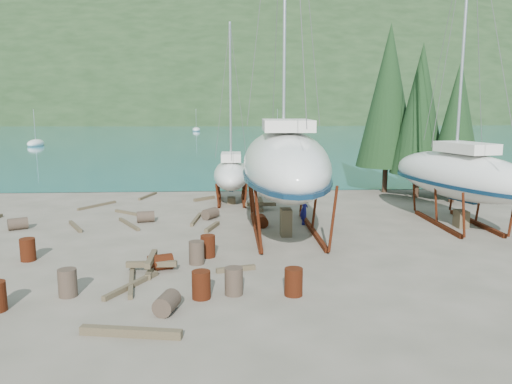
{
  "coord_description": "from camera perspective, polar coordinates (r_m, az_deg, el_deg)",
  "views": [
    {
      "loc": [
        -0.01,
        -20.04,
        5.82
      ],
      "look_at": [
        1.31,
        3.0,
        1.95
      ],
      "focal_mm": 35.0,
      "sensor_mm": 36.0,
      "label": 1
    }
  ],
  "objects": [
    {
      "name": "ground",
      "position": [
        20.87,
        -3.14,
        -6.69
      ],
      "size": [
        600.0,
        600.0,
        0.0
      ],
      "primitive_type": "plane",
      "color": "#595446",
      "rests_on": "ground"
    },
    {
      "name": "bay_water",
      "position": [
        335.1,
        -3.31,
        8.52
      ],
      "size": [
        700.0,
        700.0,
        0.0
      ],
      "primitive_type": "plane",
      "color": "#185E7A",
      "rests_on": "ground"
    },
    {
      "name": "far_hill",
      "position": [
        340.09,
        -3.31,
        8.53
      ],
      "size": [
        800.0,
        360.0,
        110.0
      ],
      "primitive_type": "ellipsoid",
      "color": "black",
      "rests_on": "ground"
    },
    {
      "name": "far_house_left",
      "position": [
        218.46,
        -19.42,
        8.23
      ],
      "size": [
        6.6,
        5.6,
        5.6
      ],
      "color": "beige",
      "rests_on": "ground"
    },
    {
      "name": "far_house_center",
      "position": [
        211.01,
        -8.81,
        8.63
      ],
      "size": [
        6.6,
        5.6,
        5.6
      ],
      "color": "beige",
      "rests_on": "ground"
    },
    {
      "name": "far_house_right",
      "position": [
        212.2,
        4.91,
        8.71
      ],
      "size": [
        6.6,
        5.6,
        5.6
      ],
      "color": "beige",
      "rests_on": "ground"
    },
    {
      "name": "cypress_near_right",
      "position": [
        34.4,
        18.28,
        9.0
      ],
      "size": [
        3.6,
        3.6,
        10.0
      ],
      "color": "black",
      "rests_on": "ground"
    },
    {
      "name": "cypress_mid_right",
      "position": [
        33.16,
        21.9,
        7.29
      ],
      "size": [
        3.06,
        3.06,
        8.5
      ],
      "color": "black",
      "rests_on": "ground"
    },
    {
      "name": "cypress_back_left",
      "position": [
        35.79,
        14.9,
        10.56
      ],
      "size": [
        4.14,
        4.14,
        11.5
      ],
      "color": "black",
      "rests_on": "ground"
    },
    {
      "name": "cypress_far_right",
      "position": [
        36.51,
        22.09,
        7.87
      ],
      "size": [
        3.24,
        3.24,
        9.0
      ],
      "color": "black",
      "rests_on": "ground"
    },
    {
      "name": "moored_boat_left",
      "position": [
        85.65,
        -23.86,
        5.08
      ],
      "size": [
        2.0,
        5.0,
        6.05
      ],
      "color": "silver",
      "rests_on": "ground"
    },
    {
      "name": "moored_boat_mid",
      "position": [
        100.69,
        2.45,
        6.42
      ],
      "size": [
        2.0,
        5.0,
        6.05
      ],
      "color": "silver",
      "rests_on": "ground"
    },
    {
      "name": "moored_boat_far",
      "position": [
        130.4,
        -6.84,
        7.07
      ],
      "size": [
        2.0,
        5.0,
        6.05
      ],
      "color": "silver",
      "rests_on": "ground"
    },
    {
      "name": "large_sailboat_near",
      "position": [
        23.29,
        3.32,
        3.38
      ],
      "size": [
        4.38,
        13.33,
        20.76
      ],
      "rotation": [
        0.0,
        0.0,
        -0.04
      ],
      "color": "silver",
      "rests_on": "ground"
    },
    {
      "name": "large_sailboat_far",
      "position": [
        26.8,
        22.25,
        1.84
      ],
      "size": [
        5.19,
        10.33,
        15.71
      ],
      "rotation": [
        0.0,
        0.0,
        0.24
      ],
      "color": "silver",
      "rests_on": "ground"
    },
    {
      "name": "small_sailboat_shore",
      "position": [
        31.05,
        -2.86,
        2.09
      ],
      "size": [
        2.26,
        6.88,
        10.95
      ],
      "rotation": [
        0.0,
        0.0,
        -0.02
      ],
      "color": "silver",
      "rests_on": "ground"
    },
    {
      "name": "worker",
      "position": [
        25.39,
        5.52,
        -1.95
      ],
      "size": [
        0.54,
        0.67,
        1.58
      ],
      "primitive_type": "imported",
      "rotation": [
        0.0,
        0.0,
        1.25
      ],
      "color": "#121251",
      "rests_on": "ground"
    },
    {
      "name": "drum_1",
      "position": [
        14.93,
        -10.15,
        -12.38
      ],
      "size": [
        0.78,
        0.99,
        0.58
      ],
      "primitive_type": "cylinder",
      "rotation": [
        1.57,
        0.0,
        2.9
      ],
      "color": "#2D2823",
      "rests_on": "ground"
    },
    {
      "name": "drum_3",
      "position": [
        15.77,
        -6.28,
        -10.5
      ],
      "size": [
        0.58,
        0.58,
        0.88
      ],
      "primitive_type": "cylinder",
      "color": "#5B1C0F",
      "rests_on": "ground"
    },
    {
      "name": "drum_5",
      "position": [
        19.12,
        -6.81,
        -6.9
      ],
      "size": [
        0.58,
        0.58,
        0.88
      ],
      "primitive_type": "cylinder",
      "color": "#2D2823",
      "rests_on": "ground"
    },
    {
      "name": "drum_6",
      "position": [
        24.86,
        0.64,
        -3.33
      ],
      "size": [
        0.64,
        0.92,
        0.58
      ],
      "primitive_type": "cylinder",
      "rotation": [
        1.57,
        0.0,
        0.06
      ],
      "color": "#5B1C0F",
      "rests_on": "ground"
    },
    {
      "name": "drum_7",
      "position": [
        15.97,
        4.31,
        -10.21
      ],
      "size": [
        0.58,
        0.58,
        0.88
      ],
      "primitive_type": "cylinder",
      "color": "#5B1C0F",
      "rests_on": "ground"
    },
    {
      "name": "drum_8",
      "position": [
        21.3,
        -24.63,
        -6.0
      ],
      "size": [
        0.58,
        0.58,
        0.88
      ],
      "primitive_type": "cylinder",
      "color": "#5B1C0F",
      "rests_on": "ground"
    },
    {
      "name": "drum_9",
      "position": [
        26.46,
        -12.51,
        -2.77
      ],
      "size": [
        0.98,
        0.76,
        0.58
      ],
      "primitive_type": "cylinder",
      "rotation": [
        1.57,
        0.0,
        1.79
      ],
      "color": "#2D2823",
      "rests_on": "ground"
    },
    {
      "name": "drum_11",
      "position": [
        26.71,
        -5.25,
        -2.47
      ],
      "size": [
        0.98,
        1.05,
        0.58
      ],
      "primitive_type": "cylinder",
      "rotation": [
        1.57,
        0.0,
        2.52
      ],
      "color": "#2D2823",
      "rests_on": "ground"
    },
    {
      "name": "drum_12",
      "position": [
        18.68,
        -10.88,
        -7.88
      ],
      "size": [
        1.03,
        0.85,
        0.58
      ],
      "primitive_type": "cylinder",
      "rotation": [
        1.57,
        0.0,
        1.93
      ],
      "color": "#5B1C0F",
      "rests_on": "ground"
    },
    {
      "name": "drum_14",
      "position": [
        19.94,
        -5.52,
        -6.18
      ],
      "size": [
        0.58,
        0.58,
        0.88
      ],
      "primitive_type": "cylinder",
      "color": "#5B1C0F",
      "rests_on": "ground"
    },
    {
      "name": "drum_15",
      "position": [
        26.89,
        -25.57,
        -3.29
      ],
      "size": [
        1.05,
        0.93,
        0.58
      ],
      "primitive_type": "cylinder",
      "rotation": [
        1.57,
        0.0,
        2.08
      ],
      "color": "#2D2823",
      "rests_on": "ground"
    },
    {
      "name": "drum_16",
      "position": [
        16.91,
        -20.73,
        -9.68
      ],
      "size": [
        0.58,
        0.58,
        0.88
      ],
      "primitive_type": "cylinder",
      "color": "#2D2823",
      "rests_on": "ground"
    },
    {
      "name": "drum_17",
      "position": [
        16.01,
        -2.56,
        -10.14
      ],
      "size": [
        0.58,
        0.58,
        0.88
      ],
      "primitive_type": "cylinder",
      "color": "#2D2823",
      "rests_on": "ground"
    },
    {
      "name": "timber_0",
      "position": [
        31.43,
        -17.68,
        -1.47
      ],
      "size": [
        1.74,
        2.44,
        0.14
      ],
      "primitive_type": "cube",
      "rotation": [
        0.0,
        0.0,
        2.54
      ],
      "color": "brown",
      "rests_on": "ground"
    },
    {
      "name": "timber_3",
      "position": [
        17.68,
        -14.05,
        -9.75
      ],
      "size": [
        0.67,
        3.24,
        0.15
      ],
      "primitive_type": "cube",
      "rotation": [
        0.0,
        0.0,
        0.16
      ],
      "color": "brown",
      "rests_on": "ground"
    },
    {
      "name": "timber_5",
      "position": [
        17.19,
        -14.01,
        -10.28
      ],
      "size": [
        1.42,
        2.47,
        0.16
      ],
      "primitive_type": "cube",
      "rotation": [
        0.0,
        0.0,
        2.65
      ],
      "color": "brown",
      "rests_on": "ground"
    },
    {
      "name": "timber_6",
      "position": [
        32.25,
        -5.91,
        -0.75
      ],
      "size": [
        1.36,
        1.26,
        0.19
      ],
      "primitive_type": "cube",
      "rotation": [
        0.0,
        0.0,
        2.31
      ],
      "color": "brown",
      "rests_on": "ground"
    },
    {
      "name": "timber_7",
      "position": [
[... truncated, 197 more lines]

